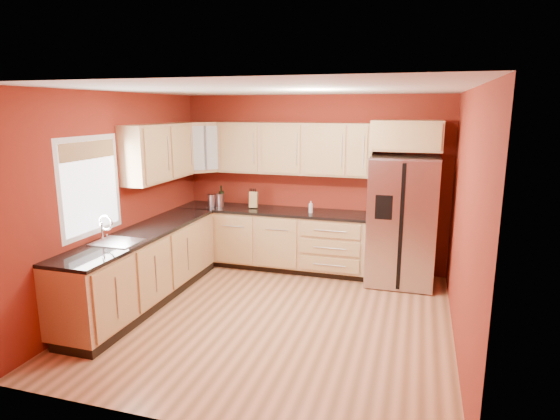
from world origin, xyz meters
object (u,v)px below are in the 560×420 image
(refrigerator, at_px, (402,221))
(wine_bottle_a, at_px, (221,196))
(knife_block, at_px, (254,200))
(soap_dispenser, at_px, (311,207))
(canister_left, at_px, (220,200))

(refrigerator, relative_size, wine_bottle_a, 5.72)
(knife_block, xyz_separation_m, soap_dispenser, (0.92, -0.10, -0.04))
(wine_bottle_a, relative_size, soap_dispenser, 1.81)
(wine_bottle_a, bearing_deg, knife_block, -0.89)
(soap_dispenser, bearing_deg, canister_left, 179.50)
(knife_block, distance_m, soap_dispenser, 0.92)
(knife_block, bearing_deg, refrigerator, -14.02)
(refrigerator, height_order, canister_left, refrigerator)
(refrigerator, xyz_separation_m, soap_dispenser, (-1.29, 0.00, 0.12))
(wine_bottle_a, distance_m, knife_block, 0.54)
(canister_left, xyz_separation_m, wine_bottle_a, (-0.02, 0.10, 0.05))
(refrigerator, xyz_separation_m, knife_block, (-2.21, 0.11, 0.15))
(canister_left, bearing_deg, wine_bottle_a, 99.96)
(wine_bottle_a, height_order, knife_block, wine_bottle_a)
(wine_bottle_a, xyz_separation_m, soap_dispenser, (1.45, -0.11, -0.07))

